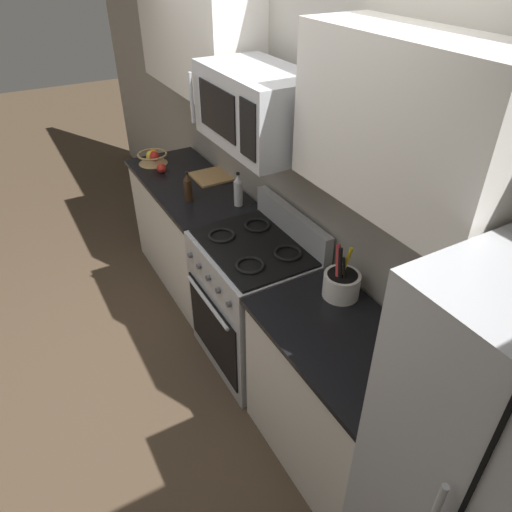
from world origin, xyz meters
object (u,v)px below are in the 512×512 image
object	(u,v)px
apple_loose	(161,168)
fruit_basket	(153,157)
refrigerator	(508,512)
bottle_vinegar	(238,190)
utensil_crock	(341,284)
cutting_board	(211,177)
range_oven	(254,302)
bottle_soy	(188,188)
microwave	(258,108)

from	to	relation	value
apple_loose	fruit_basket	bearing A→B (deg)	179.10
refrigerator	bottle_vinegar	distance (m)	2.32
apple_loose	utensil_crock	bearing A→B (deg)	8.48
cutting_board	bottle_vinegar	world-z (taller)	bottle_vinegar
apple_loose	cutting_board	world-z (taller)	apple_loose
range_oven	bottle_soy	bearing A→B (deg)	-171.65
utensil_crock	apple_loose	world-z (taller)	utensil_crock
bottle_vinegar	cutting_board	bearing A→B (deg)	177.56
utensil_crock	fruit_basket	xyz separation A→B (m)	(-2.12, -0.28, -0.02)
microwave	fruit_basket	world-z (taller)	microwave
microwave	range_oven	bearing A→B (deg)	-89.93
range_oven	apple_loose	size ratio (longest dim) A/B	14.45
refrigerator	utensil_crock	world-z (taller)	refrigerator
utensil_crock	bottle_soy	distance (m)	1.40
microwave	bottle_vinegar	world-z (taller)	microwave
microwave	utensil_crock	bearing A→B (deg)	13.16
refrigerator	microwave	size ratio (longest dim) A/B	2.43
refrigerator	range_oven	bearing A→B (deg)	179.45
cutting_board	range_oven	bearing A→B (deg)	-10.43
apple_loose	bottle_soy	xyz separation A→B (m)	(0.54, 0.00, 0.06)
microwave	utensil_crock	world-z (taller)	microwave
utensil_crock	microwave	bearing A→B (deg)	-166.84
fruit_basket	bottle_vinegar	bearing A→B (deg)	15.77
fruit_basket	cutting_board	size ratio (longest dim) A/B	0.86
range_oven	apple_loose	bearing A→B (deg)	-174.96
utensil_crock	cutting_board	distance (m)	1.64
microwave	fruit_basket	bearing A→B (deg)	-174.80
range_oven	refrigerator	xyz separation A→B (m)	(1.79, -0.02, 0.40)
range_oven	microwave	xyz separation A→B (m)	(-0.00, 0.03, 1.28)
apple_loose	bottle_vinegar	distance (m)	0.82
refrigerator	apple_loose	size ratio (longest dim) A/B	23.17
refrigerator	utensil_crock	bearing A→B (deg)	170.85
microwave	cutting_board	xyz separation A→B (m)	(-1.02, 0.16, -0.83)
apple_loose	microwave	bearing A→B (deg)	6.18
bottle_soy	refrigerator	bearing A→B (deg)	2.09
microwave	cutting_board	world-z (taller)	microwave
cutting_board	fruit_basket	bearing A→B (deg)	-148.26
fruit_basket	bottle_vinegar	distance (m)	1.02
fruit_basket	bottle_vinegar	world-z (taller)	bottle_vinegar
bottle_soy	bottle_vinegar	bearing A→B (deg)	50.35
apple_loose	bottle_vinegar	world-z (taller)	bottle_vinegar
cutting_board	utensil_crock	bearing A→B (deg)	-0.57
refrigerator	bottle_vinegar	bearing A→B (deg)	175.46
range_oven	fruit_basket	distance (m)	1.58
refrigerator	microwave	xyz separation A→B (m)	(-1.79, 0.04, 0.88)
utensil_crock	bottle_soy	bearing A→B (deg)	-168.41
microwave	apple_loose	size ratio (longest dim) A/B	9.53
range_oven	bottle_soy	size ratio (longest dim) A/B	4.94
refrigerator	fruit_basket	distance (m)	3.29
fruit_basket	cutting_board	xyz separation A→B (m)	(0.48, 0.30, -0.04)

